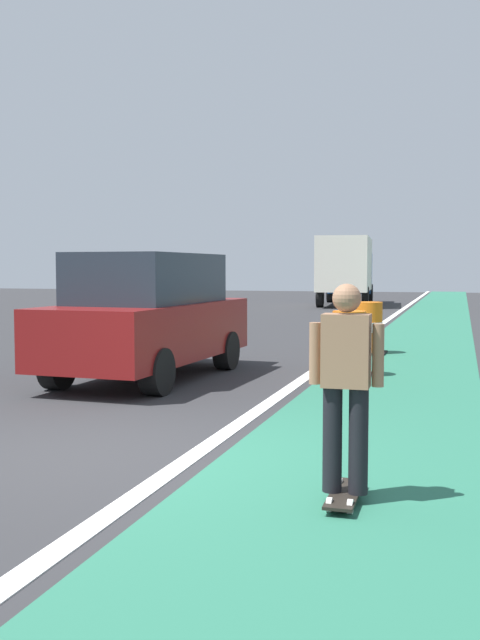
% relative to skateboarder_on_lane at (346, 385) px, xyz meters
% --- Properties ---
extents(ground_plane, '(100.00, 100.00, 0.00)m').
position_rel_skateboarder_on_lane_xyz_m(ground_plane, '(-2.51, 0.78, -0.91)').
color(ground_plane, '#2D2D30').
extents(bike_lane_strip, '(2.50, 80.00, 0.01)m').
position_rel_skateboarder_on_lane_xyz_m(bike_lane_strip, '(-0.11, 12.78, -0.91)').
color(bike_lane_strip, '#286B51').
rests_on(bike_lane_strip, ground).
extents(lane_divider_stripe, '(0.20, 80.00, 0.01)m').
position_rel_skateboarder_on_lane_xyz_m(lane_divider_stripe, '(-1.61, 12.78, -0.91)').
color(lane_divider_stripe, silver).
rests_on(lane_divider_stripe, ground).
extents(skateboarder_on_lane, '(0.57, 0.80, 1.69)m').
position_rel_skateboarder_on_lane_xyz_m(skateboarder_on_lane, '(0.00, 0.00, 0.00)').
color(skateboarder_on_lane, black).
rests_on(skateboarder_on_lane, ground).
extents(parked_suv_nearest, '(2.06, 4.67, 2.04)m').
position_rel_skateboarder_on_lane_xyz_m(parked_suv_nearest, '(-4.04, 5.46, 0.12)').
color(parked_suv_nearest, maroon).
rests_on(parked_suv_nearest, ground).
extents(traffic_barrel_front, '(0.73, 0.73, 1.09)m').
position_rel_skateboarder_on_lane_xyz_m(traffic_barrel_front, '(-0.95, 6.70, -0.38)').
color(traffic_barrel_front, orange).
rests_on(traffic_barrel_front, ground).
extents(traffic_barrel_mid, '(0.73, 0.73, 1.09)m').
position_rel_skateboarder_on_lane_xyz_m(traffic_barrel_mid, '(-1.03, 10.07, -0.38)').
color(traffic_barrel_mid, orange).
rests_on(traffic_barrel_mid, ground).
extents(delivery_truck_down_block, '(2.88, 7.76, 3.23)m').
position_rel_skateboarder_on_lane_xyz_m(delivery_truck_down_block, '(-4.54, 30.16, 0.94)').
color(delivery_truck_down_block, silver).
rests_on(delivery_truck_down_block, ground).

